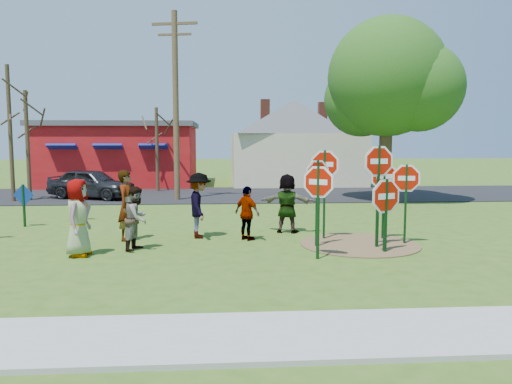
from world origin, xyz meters
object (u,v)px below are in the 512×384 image
(stop_sign_b, at_px, (325,172))
(person_b, at_px, (127,205))
(suv, at_px, (91,183))
(leafy_tree, at_px, (390,84))
(stop_sign_a, at_px, (318,191))
(utility_pole, at_px, (176,102))
(stop_sign_d, at_px, (384,182))
(stop_sign_c, at_px, (378,173))
(person_a, at_px, (78,218))

(stop_sign_b, relative_size, person_b, 1.35)
(suv, bearing_deg, stop_sign_b, -117.30)
(suv, xyz_separation_m, leafy_tree, (13.76, -1.88, 4.58))
(stop_sign_a, distance_m, utility_pole, 12.96)
(person_b, bearing_deg, suv, 34.34)
(stop_sign_a, xyz_separation_m, utility_pole, (-4.35, 11.86, 2.91))
(stop_sign_b, bearing_deg, suv, 150.10)
(suv, bearing_deg, stop_sign_d, -112.87)
(stop_sign_c, bearing_deg, stop_sign_a, -158.62)
(stop_sign_c, relative_size, suv, 0.67)
(stop_sign_b, xyz_separation_m, suv, (-9.09, 10.27, -1.17))
(stop_sign_a, relative_size, stop_sign_c, 0.83)
(stop_sign_a, bearing_deg, stop_sign_c, 63.92)
(stop_sign_d, bearing_deg, leafy_tree, 69.13)
(person_a, height_order, leafy_tree, leafy_tree)
(person_a, distance_m, utility_pole, 11.80)
(suv, bearing_deg, leafy_tree, -76.56)
(person_a, bearing_deg, stop_sign_a, -92.05)
(person_b, bearing_deg, stop_sign_c, -87.55)
(stop_sign_b, xyz_separation_m, person_b, (-5.55, 0.26, -0.94))
(stop_sign_b, relative_size, utility_pole, 0.31)
(stop_sign_c, bearing_deg, suv, 121.45)
(leafy_tree, bearing_deg, suv, 172.23)
(stop_sign_d, relative_size, person_a, 1.23)
(stop_sign_d, distance_m, utility_pole, 12.09)
(stop_sign_c, height_order, person_a, stop_sign_c)
(leafy_tree, bearing_deg, person_b, -141.46)
(stop_sign_c, distance_m, utility_pole, 12.64)
(stop_sign_a, relative_size, suv, 0.56)
(stop_sign_b, bearing_deg, person_a, -147.16)
(stop_sign_d, height_order, suv, stop_sign_d)
(stop_sign_a, bearing_deg, person_a, -154.65)
(stop_sign_d, bearing_deg, stop_sign_b, 173.70)
(leafy_tree, bearing_deg, utility_pole, 173.27)
(stop_sign_b, bearing_deg, stop_sign_c, -28.07)
(stop_sign_d, relative_size, leafy_tree, 0.28)
(person_a, relative_size, leafy_tree, 0.23)
(person_a, bearing_deg, stop_sign_d, -74.70)
(stop_sign_b, relative_size, stop_sign_c, 0.95)
(person_b, xyz_separation_m, suv, (-3.54, 10.02, -0.24))
(stop_sign_a, distance_m, suv, 15.19)
(stop_sign_b, relative_size, leafy_tree, 0.32)
(stop_sign_d, relative_size, utility_pole, 0.27)
(person_a, relative_size, utility_pole, 0.22)
(stop_sign_d, height_order, person_b, stop_sign_d)
(person_a, bearing_deg, utility_pole, -2.30)
(utility_pole, bearing_deg, stop_sign_d, -55.53)
(stop_sign_d, distance_m, person_b, 7.26)
(stop_sign_c, relative_size, leafy_tree, 0.34)
(stop_sign_a, height_order, person_b, stop_sign_a)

